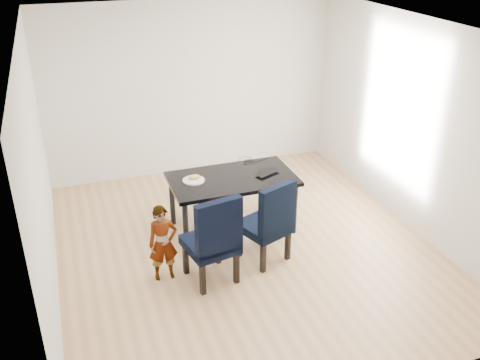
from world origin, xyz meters
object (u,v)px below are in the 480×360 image
object	(u,v)px
dining_table	(232,203)
chair_right	(264,220)
child	(163,243)
plate	(194,180)
laptop	(265,172)
chair_left	(210,237)

from	to	relation	value
dining_table	chair_right	xyz separation A→B (m)	(0.13, -0.78, 0.16)
dining_table	child	world-z (taller)	child
plate	laptop	size ratio (longest dim) A/B	0.82
child	laptop	world-z (taller)	child
dining_table	laptop	size ratio (longest dim) A/B	4.71
plate	child	bearing A→B (deg)	-124.98
dining_table	child	distance (m)	1.33
dining_table	child	xyz separation A→B (m)	(-1.08, -0.77, 0.08)
chair_left	child	distance (m)	0.54
dining_table	plate	distance (m)	0.63
plate	chair_left	bearing A→B (deg)	-95.18
dining_table	plate	size ratio (longest dim) A/B	5.76
child	chair_left	bearing A→B (deg)	-20.74
plate	laptop	bearing A→B (deg)	-4.48
dining_table	plate	bearing A→B (deg)	172.65
child	plate	distance (m)	1.06
chair_left	plate	world-z (taller)	chair_left
laptop	plate	bearing A→B (deg)	-27.82
chair_left	chair_right	distance (m)	0.74
child	plate	xyz separation A→B (m)	(0.59, 0.84, 0.30)
dining_table	laptop	distance (m)	0.59
chair_left	chair_right	xyz separation A→B (m)	(0.72, 0.18, -0.02)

